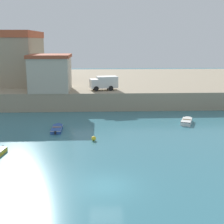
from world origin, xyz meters
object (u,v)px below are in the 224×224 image
object	(u,v)px
mooring_buoy	(94,138)
dinghy_blue_1	(57,129)
church	(8,54)
dinghy_white_0	(187,121)
truck_on_quay	(104,83)
harbor_shed_near_wharf	(50,73)

from	to	relation	value
mooring_buoy	dinghy_blue_1	bearing A→B (deg)	137.44
mooring_buoy	church	xyz separation A→B (m)	(-16.06, 26.86, 7.92)
dinghy_blue_1	mooring_buoy	world-z (taller)	mooring_buoy
dinghy_white_0	dinghy_blue_1	xyz separation A→B (m)	(-16.51, -2.65, -0.05)
dinghy_white_0	truck_on_quay	distance (m)	15.46
dinghy_white_0	church	distance (m)	35.46
church	mooring_buoy	bearing A→B (deg)	-59.13
mooring_buoy	truck_on_quay	xyz separation A→B (m)	(1.45, 17.37, 3.75)
dinghy_blue_1	church	xyz separation A→B (m)	(-11.60, 22.76, 7.94)
dinghy_blue_1	truck_on_quay	world-z (taller)	truck_on_quay
truck_on_quay	harbor_shed_near_wharf	bearing A→B (deg)	-178.95
mooring_buoy	truck_on_quay	bearing A→B (deg)	85.22
harbor_shed_near_wharf	dinghy_blue_1	bearing A→B (deg)	-79.34
dinghy_blue_1	harbor_shed_near_wharf	world-z (taller)	harbor_shed_near_wharf
dinghy_white_0	dinghy_blue_1	world-z (taller)	dinghy_white_0
dinghy_white_0	church	xyz separation A→B (m)	(-28.11, 20.12, 7.89)
dinghy_white_0	mooring_buoy	bearing A→B (deg)	-150.76
harbor_shed_near_wharf	truck_on_quay	xyz separation A→B (m)	(8.39, 0.15, -1.64)
church	truck_on_quay	distance (m)	20.35
dinghy_white_0	truck_on_quay	bearing A→B (deg)	134.92
dinghy_white_0	mooring_buoy	xyz separation A→B (m)	(-12.05, -6.74, -0.03)
church	dinghy_blue_1	bearing A→B (deg)	-63.00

